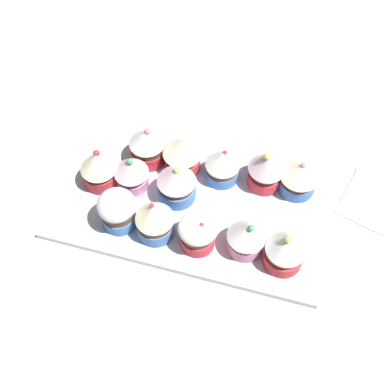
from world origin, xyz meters
TOP-DOWN VIEW (x-y plane):
  - ground_plane at (0.00, 0.00)cm, footprint 180.00×180.00cm
  - baking_tray at (0.00, 0.00)cm, footprint 44.10×24.56cm
  - cupcake_0 at (-15.92, -7.19)cm, footprint 6.34×6.34cm
  - cupcake_1 at (-10.55, -6.90)cm, footprint 5.95×5.95cm
  - cupcake_2 at (-3.47, -6.19)cm, footprint 5.69×5.69cm
  - cupcake_3 at (3.46, -6.56)cm, footprint 6.56×6.56cm
  - cupcake_4 at (9.58, -6.63)cm, footprint 6.01×6.01cm
  - cupcake_5 at (2.73, -0.65)cm, footprint 6.26×6.26cm
  - cupcake_6 at (10.39, -0.77)cm, footprint 5.69×5.69cm
  - cupcake_7 at (15.66, -0.17)cm, footprint 5.93×5.93cm
  - cupcake_8 at (-15.84, 6.55)cm, footprint 5.96×5.96cm
  - cupcake_9 at (-9.93, 5.83)cm, footprint 5.82×5.82cm
  - cupcake_10 at (-2.80, 6.98)cm, footprint 5.90×5.90cm
  - cupcake_11 at (3.99, 6.73)cm, footprint 5.94×5.94cm
  - cupcake_12 at (9.98, 6.63)cm, footprint 5.93×5.93cm
  - napkin at (-29.46, -8.39)cm, footprint 13.22×13.01cm

SIDE VIEW (x-z plane):
  - ground_plane at x=0.00cm, z-range -3.00..0.00cm
  - napkin at x=-29.46cm, z-range 0.00..0.60cm
  - baking_tray at x=0.00cm, z-range 0.00..1.20cm
  - cupcake_10 at x=-2.80cm, z-range 1.24..7.76cm
  - cupcake_0 at x=-15.92cm, z-range 1.16..7.86cm
  - cupcake_2 at x=-3.47cm, z-range 1.14..8.09cm
  - cupcake_7 at x=15.66cm, z-range 1.12..8.49cm
  - cupcake_3 at x=3.46cm, z-range 1.36..8.24cm
  - cupcake_5 at x=2.73cm, z-range 1.07..8.54cm
  - cupcake_6 at x=10.39cm, z-range 1.20..8.43cm
  - cupcake_9 at x=-9.93cm, z-range 1.19..8.52cm
  - cupcake_4 at x=9.58cm, z-range 1.08..8.75cm
  - cupcake_12 at x=9.98cm, z-range 1.37..8.56cm
  - cupcake_11 at x=3.99cm, z-range 1.13..8.93cm
  - cupcake_8 at x=-15.84cm, z-range 1.08..9.02cm
  - cupcake_1 at x=-10.55cm, z-range 1.18..9.34cm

